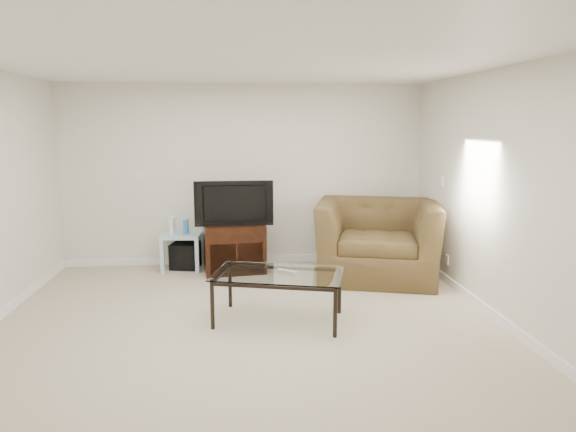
{
  "coord_description": "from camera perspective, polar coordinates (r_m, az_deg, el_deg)",
  "views": [
    {
      "loc": [
        -0.04,
        -4.65,
        1.95
      ],
      "look_at": [
        0.5,
        1.2,
        0.9
      ],
      "focal_mm": 32.0,
      "sensor_mm": 36.0,
      "label": 1
    }
  ],
  "objects": [
    {
      "name": "floor",
      "position": [
        5.04,
        -4.53,
        -12.65
      ],
      "size": [
        5.0,
        5.0,
        0.0
      ],
      "primitive_type": "plane",
      "color": "tan",
      "rests_on": "ground"
    },
    {
      "name": "ceiling",
      "position": [
        4.68,
        -4.97,
        16.85
      ],
      "size": [
        5.0,
        5.0,
        0.0
      ],
      "primitive_type": "plane",
      "color": "white",
      "rests_on": "ground"
    },
    {
      "name": "wall_back",
      "position": [
        7.18,
        -4.94,
        4.51
      ],
      "size": [
        5.0,
        0.02,
        2.5
      ],
      "primitive_type": "cube",
      "color": "silver",
      "rests_on": "ground"
    },
    {
      "name": "wall_right",
      "position": [
        5.34,
        23.18,
        1.79
      ],
      "size": [
        0.02,
        5.0,
        2.5
      ],
      "primitive_type": "cube",
      "color": "silver",
      "rests_on": "ground"
    },
    {
      "name": "plate_back",
      "position": [
        7.3,
        -16.03,
        4.24
      ],
      "size": [
        0.12,
        0.02,
        0.12
      ],
      "primitive_type": "cube",
      "color": "white",
      "rests_on": "wall_back"
    },
    {
      "name": "plate_right_switch",
      "position": [
        6.78,
        16.7,
        3.78
      ],
      "size": [
        0.02,
        0.09,
        0.13
      ],
      "primitive_type": "cube",
      "color": "white",
      "rests_on": "wall_right"
    },
    {
      "name": "plate_right_outlet",
      "position": [
        6.67,
        17.24,
        -4.65
      ],
      "size": [
        0.02,
        0.08,
        0.12
      ],
      "primitive_type": "cube",
      "color": "white",
      "rests_on": "wall_right"
    },
    {
      "name": "tv_stand",
      "position": [
        6.89,
        -5.98,
        -3.53
      ],
      "size": [
        0.85,
        0.64,
        0.66
      ],
      "primitive_type": null,
      "rotation": [
        0.0,
        0.0,
        0.12
      ],
      "color": "black",
      "rests_on": "floor"
    },
    {
      "name": "dvd_player",
      "position": [
        6.8,
        -5.98,
        -1.82
      ],
      "size": [
        0.47,
        0.36,
        0.06
      ],
      "primitive_type": "cube",
      "rotation": [
        0.0,
        0.0,
        0.12
      ],
      "color": "black",
      "rests_on": "tv_stand"
    },
    {
      "name": "television",
      "position": [
        6.74,
        -6.05,
        1.54
      ],
      "size": [
        0.95,
        0.22,
        0.59
      ],
      "primitive_type": "imported",
      "rotation": [
        0.0,
        0.0,
        0.04
      ],
      "color": "black",
      "rests_on": "tv_stand"
    },
    {
      "name": "side_table",
      "position": [
        7.18,
        -11.63,
        -3.81
      ],
      "size": [
        0.54,
        0.54,
        0.49
      ],
      "primitive_type": null,
      "rotation": [
        0.0,
        0.0,
        -0.06
      ],
      "color": "silver",
      "rests_on": "floor"
    },
    {
      "name": "subwoofer",
      "position": [
        7.21,
        -11.34,
        -4.32
      ],
      "size": [
        0.42,
        0.42,
        0.35
      ],
      "primitive_type": "cube",
      "rotation": [
        0.0,
        0.0,
        -0.21
      ],
      "color": "black",
      "rests_on": "floor"
    },
    {
      "name": "game_console",
      "position": [
        7.11,
        -12.74,
        -1.04
      ],
      "size": [
        0.06,
        0.17,
        0.23
      ],
      "primitive_type": "cube",
      "rotation": [
        0.0,
        0.0,
        -0.07
      ],
      "color": "white",
      "rests_on": "side_table"
    },
    {
      "name": "game_case",
      "position": [
        7.08,
        -11.27,
        -1.16
      ],
      "size": [
        0.06,
        0.15,
        0.19
      ],
      "primitive_type": "cube",
      "rotation": [
        0.0,
        0.0,
        -0.08
      ],
      "color": "#337FCC",
      "rests_on": "side_table"
    },
    {
      "name": "recliner",
      "position": [
        6.67,
        9.91,
        -1.17
      ],
      "size": [
        1.71,
        1.33,
        1.32
      ],
      "primitive_type": "imported",
      "rotation": [
        0.0,
        0.0,
        -0.26
      ],
      "color": "#513C21",
      "rests_on": "floor"
    },
    {
      "name": "coffee_table",
      "position": [
        5.19,
        -1.06,
        -9.0
      ],
      "size": [
        1.41,
        1.01,
        0.5
      ],
      "primitive_type": null,
      "rotation": [
        0.0,
        0.0,
        -0.25
      ],
      "color": "black",
      "rests_on": "floor"
    },
    {
      "name": "remote",
      "position": [
        5.14,
        -0.14,
        -6.13
      ],
      "size": [
        0.19,
        0.16,
        0.02
      ],
      "primitive_type": "cube",
      "rotation": [
        0.0,
        0.0,
        -0.6
      ],
      "color": "#B2B2B7",
      "rests_on": "coffee_table"
    }
  ]
}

